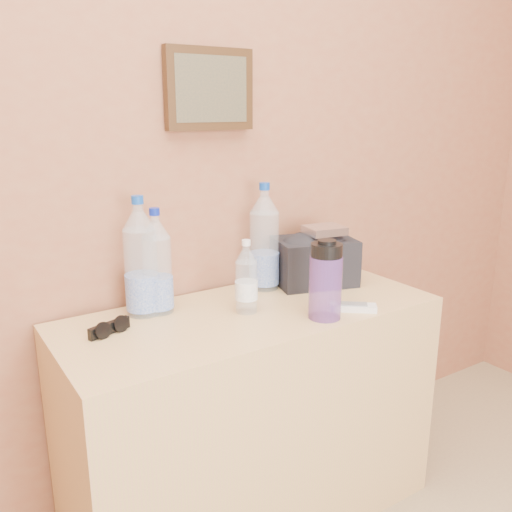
{
  "coord_description": "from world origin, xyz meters",
  "views": [
    {
      "loc": [
        -0.53,
        0.41,
        1.35
      ],
      "look_at": [
        0.32,
        1.71,
        0.92
      ],
      "focal_mm": 38.0,
      "sensor_mm": 36.0,
      "label": 1
    }
  ],
  "objects_px": {
    "pet_large_b": "(157,267)",
    "pet_small": "(246,281)",
    "pet_large_c": "(264,243)",
    "nalgene_bottle": "(326,280)",
    "sunglasses": "(109,328)",
    "ac_remote": "(353,307)",
    "toiletry_bag": "(314,258)",
    "pet_large_a": "(141,263)",
    "dresser": "(252,416)",
    "foil_packet": "(324,230)"
  },
  "relations": [
    {
      "from": "nalgene_bottle",
      "to": "foil_packet",
      "type": "relative_size",
      "value": 1.84
    },
    {
      "from": "pet_large_b",
      "to": "pet_small",
      "type": "relative_size",
      "value": 1.42
    },
    {
      "from": "pet_large_a",
      "to": "pet_large_b",
      "type": "bearing_deg",
      "value": -12.63
    },
    {
      "from": "dresser",
      "to": "ac_remote",
      "type": "height_order",
      "value": "ac_remote"
    },
    {
      "from": "dresser",
      "to": "ac_remote",
      "type": "distance_m",
      "value": 0.49
    },
    {
      "from": "nalgene_bottle",
      "to": "sunglasses",
      "type": "xyz_separation_m",
      "value": [
        -0.58,
        0.23,
        -0.1
      ]
    },
    {
      "from": "pet_large_a",
      "to": "foil_packet",
      "type": "height_order",
      "value": "pet_large_a"
    },
    {
      "from": "sunglasses",
      "to": "ac_remote",
      "type": "relative_size",
      "value": 0.9
    },
    {
      "from": "pet_large_b",
      "to": "toiletry_bag",
      "type": "height_order",
      "value": "pet_large_b"
    },
    {
      "from": "pet_large_a",
      "to": "pet_large_b",
      "type": "xyz_separation_m",
      "value": [
        0.05,
        -0.01,
        -0.02
      ]
    },
    {
      "from": "nalgene_bottle",
      "to": "foil_packet",
      "type": "xyz_separation_m",
      "value": [
        0.2,
        0.25,
        0.08
      ]
    },
    {
      "from": "pet_small",
      "to": "toiletry_bag",
      "type": "height_order",
      "value": "pet_small"
    },
    {
      "from": "dresser",
      "to": "ac_remote",
      "type": "bearing_deg",
      "value": -32.92
    },
    {
      "from": "toiletry_bag",
      "to": "foil_packet",
      "type": "xyz_separation_m",
      "value": [
        0.02,
        -0.03,
        0.11
      ]
    },
    {
      "from": "pet_large_c",
      "to": "pet_large_a",
      "type": "bearing_deg",
      "value": -179.73
    },
    {
      "from": "foil_packet",
      "to": "pet_small",
      "type": "bearing_deg",
      "value": -168.01
    },
    {
      "from": "pet_small",
      "to": "foil_packet",
      "type": "height_order",
      "value": "pet_small"
    },
    {
      "from": "sunglasses",
      "to": "toiletry_bag",
      "type": "distance_m",
      "value": 0.76
    },
    {
      "from": "pet_large_a",
      "to": "ac_remote",
      "type": "relative_size",
      "value": 2.52
    },
    {
      "from": "pet_large_c",
      "to": "sunglasses",
      "type": "relative_size",
      "value": 2.83
    },
    {
      "from": "pet_large_c",
      "to": "nalgene_bottle",
      "type": "height_order",
      "value": "pet_large_c"
    },
    {
      "from": "pet_large_a",
      "to": "pet_small",
      "type": "bearing_deg",
      "value": -30.29
    },
    {
      "from": "pet_large_c",
      "to": "pet_small",
      "type": "height_order",
      "value": "pet_large_c"
    },
    {
      "from": "pet_large_c",
      "to": "foil_packet",
      "type": "height_order",
      "value": "pet_large_c"
    },
    {
      "from": "pet_large_c",
      "to": "foil_packet",
      "type": "xyz_separation_m",
      "value": [
        0.2,
        -0.08,
        0.04
      ]
    },
    {
      "from": "sunglasses",
      "to": "ac_remote",
      "type": "distance_m",
      "value": 0.73
    },
    {
      "from": "pet_large_a",
      "to": "sunglasses",
      "type": "xyz_separation_m",
      "value": [
        -0.14,
        -0.09,
        -0.14
      ]
    },
    {
      "from": "pet_large_a",
      "to": "pet_small",
      "type": "distance_m",
      "value": 0.32
    },
    {
      "from": "pet_small",
      "to": "nalgene_bottle",
      "type": "bearing_deg",
      "value": -44.52
    },
    {
      "from": "pet_large_b",
      "to": "pet_large_c",
      "type": "xyz_separation_m",
      "value": [
        0.4,
        0.01,
        0.02
      ]
    },
    {
      "from": "toiletry_bag",
      "to": "pet_large_b",
      "type": "bearing_deg",
      "value": -167.76
    },
    {
      "from": "pet_large_c",
      "to": "toiletry_bag",
      "type": "bearing_deg",
      "value": -16.78
    },
    {
      "from": "pet_large_a",
      "to": "foil_packet",
      "type": "relative_size",
      "value": 2.8
    },
    {
      "from": "dresser",
      "to": "pet_large_a",
      "type": "bearing_deg",
      "value": 151.34
    },
    {
      "from": "pet_large_c",
      "to": "ac_remote",
      "type": "distance_m",
      "value": 0.38
    },
    {
      "from": "pet_large_b",
      "to": "nalgene_bottle",
      "type": "height_order",
      "value": "pet_large_b"
    },
    {
      "from": "pet_small",
      "to": "pet_large_c",
      "type": "bearing_deg",
      "value": 42.79
    },
    {
      "from": "pet_large_b",
      "to": "foil_packet",
      "type": "relative_size",
      "value": 2.49
    },
    {
      "from": "pet_large_b",
      "to": "pet_small",
      "type": "xyz_separation_m",
      "value": [
        0.22,
        -0.15,
        -0.04
      ]
    },
    {
      "from": "pet_large_b",
      "to": "pet_large_c",
      "type": "height_order",
      "value": "pet_large_c"
    },
    {
      "from": "pet_large_b",
      "to": "ac_remote",
      "type": "xyz_separation_m",
      "value": [
        0.51,
        -0.32,
        -0.13
      ]
    },
    {
      "from": "pet_large_c",
      "to": "nalgene_bottle",
      "type": "distance_m",
      "value": 0.33
    },
    {
      "from": "pet_small",
      "to": "sunglasses",
      "type": "relative_size",
      "value": 1.76
    },
    {
      "from": "pet_small",
      "to": "pet_large_b",
      "type": "bearing_deg",
      "value": 146.65
    },
    {
      "from": "pet_large_a",
      "to": "toiletry_bag",
      "type": "xyz_separation_m",
      "value": [
        0.62,
        -0.05,
        -0.07
      ]
    },
    {
      "from": "pet_large_a",
      "to": "nalgene_bottle",
      "type": "xyz_separation_m",
      "value": [
        0.44,
        -0.32,
        -0.04
      ]
    },
    {
      "from": "dresser",
      "to": "sunglasses",
      "type": "bearing_deg",
      "value": 171.21
    },
    {
      "from": "ac_remote",
      "to": "foil_packet",
      "type": "relative_size",
      "value": 1.11
    },
    {
      "from": "ac_remote",
      "to": "foil_packet",
      "type": "xyz_separation_m",
      "value": [
        0.09,
        0.25,
        0.19
      ]
    },
    {
      "from": "dresser",
      "to": "pet_large_c",
      "type": "xyz_separation_m",
      "value": [
        0.15,
        0.16,
        0.53
      ]
    }
  ]
}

